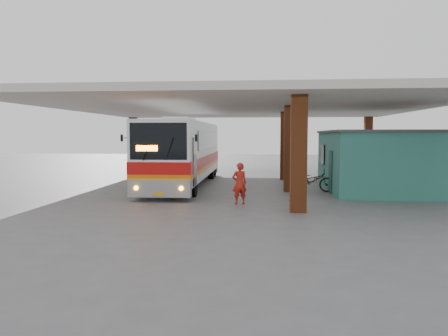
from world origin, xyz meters
The scene contains 8 objects.
ground centered at (0.00, 0.00, 0.00)m, with size 90.00×90.00×0.00m, color #515154.
brick_columns centered at (1.43, 5.00, 2.17)m, with size 20.10×21.60×4.35m.
canopy_roof centered at (0.50, 6.50, 4.50)m, with size 21.00×23.00×0.30m, color beige.
shop_building centered at (7.49, 4.00, 1.56)m, with size 5.20×8.20×3.11m.
coach_bus centered at (-2.88, 5.10, 1.89)m, with size 3.02×13.11×3.80m.
motorcycle centered at (4.13, 2.98, 0.58)m, with size 0.76×2.19×1.15m, color black.
pedestrian centered at (0.71, -1.39, 0.86)m, with size 0.63×0.41×1.73m, color red.
red_chair centered at (5.08, 8.03, 0.33)m, with size 0.48×0.48×0.72m.
Camera 1 is at (1.81, -19.36, 2.88)m, focal length 35.00 mm.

